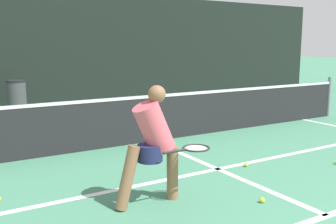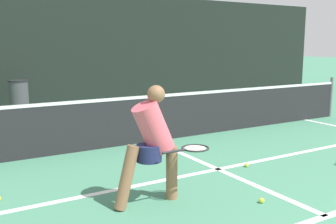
{
  "view_description": "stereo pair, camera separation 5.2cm",
  "coord_description": "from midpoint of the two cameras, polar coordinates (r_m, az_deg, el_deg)",
  "views": [
    {
      "loc": [
        -3.75,
        -0.24,
        1.93
      ],
      "look_at": [
        -0.78,
        4.65,
        0.95
      ],
      "focal_mm": 42.0,
      "sensor_mm": 36.0,
      "label": 1
    },
    {
      "loc": [
        -3.71,
        -0.27,
        1.93
      ],
      "look_at": [
        -0.78,
        4.65,
        0.95
      ],
      "focal_mm": 42.0,
      "sensor_mm": 36.0,
      "label": 2
    }
  ],
  "objects": [
    {
      "name": "court_baseline_near",
      "position": [
        4.98,
        21.79,
        -13.78
      ],
      "size": [
        11.0,
        0.1,
        0.01
      ],
      "primitive_type": "cube",
      "color": "white",
      "rests_on": "ground"
    },
    {
      "name": "player_practicing",
      "position": [
        4.75,
        -2.43,
        -4.23
      ],
      "size": [
        1.15,
        0.58,
        1.47
      ],
      "rotation": [
        0.0,
        0.0,
        -0.01
      ],
      "color": "#8C6042",
      "rests_on": "ground"
    },
    {
      "name": "trash_bin",
      "position": [
        12.51,
        -21.21,
        2.28
      ],
      "size": [
        0.57,
        0.57,
        0.9
      ],
      "color": "#3F3F42",
      "rests_on": "ground"
    },
    {
      "name": "fence_back",
      "position": [
        13.86,
        -15.89,
        9.11
      ],
      "size": [
        24.0,
        0.06,
        3.75
      ],
      "color": "black",
      "rests_on": "ground"
    },
    {
      "name": "court_service_line",
      "position": [
        6.29,
        7.0,
        -8.21
      ],
      "size": [
        8.25,
        0.1,
        0.01
      ],
      "primitive_type": "cube",
      "color": "white",
      "rests_on": "ground"
    },
    {
      "name": "court_center_mark",
      "position": [
        6.33,
        6.65,
        -8.07
      ],
      "size": [
        0.1,
        4.12,
        0.01
      ],
      "primitive_type": "cube",
      "color": "white",
      "rests_on": "ground"
    },
    {
      "name": "tennis_ball_scattered_0",
      "position": [
        7.03,
        23.06,
        -6.75
      ],
      "size": [
        0.07,
        0.07,
        0.07
      ],
      "primitive_type": "sphere",
      "color": "#D1E033",
      "rests_on": "ground"
    },
    {
      "name": "tennis_ball_scattered_3",
      "position": [
        6.47,
        11.04,
        -7.53
      ],
      "size": [
        0.07,
        0.07,
        0.07
      ],
      "primitive_type": "sphere",
      "color": "#D1E033",
      "rests_on": "ground"
    },
    {
      "name": "tennis_ball_scattered_1",
      "position": [
        5.11,
        13.22,
        -12.35
      ],
      "size": [
        0.07,
        0.07,
        0.07
      ],
      "primitive_type": "sphere",
      "color": "#D1E033",
      "rests_on": "ground"
    },
    {
      "name": "parked_car",
      "position": [
        17.43,
        -15.25,
        5.07
      ],
      "size": [
        1.8,
        4.64,
        1.46
      ],
      "color": "black",
      "rests_on": "ground"
    },
    {
      "name": "net",
      "position": [
        7.88,
        -2.5,
        -0.66
      ],
      "size": [
        11.09,
        0.09,
        1.07
      ],
      "color": "slate",
      "rests_on": "ground"
    }
  ]
}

